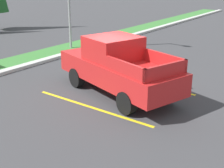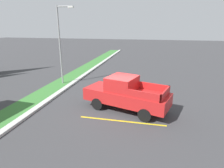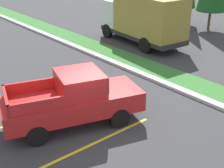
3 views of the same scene
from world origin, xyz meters
name	(u,v)px [view 3 (image 3 of 3)]	position (x,y,z in m)	size (l,w,h in m)	color
ground_plane	(89,122)	(0.00, 0.00, 0.00)	(120.00, 120.00, 0.00)	#38383A
parking_line_near	(54,109)	(-1.84, -0.50, 0.00)	(0.12, 4.80, 0.01)	yellow
parking_line_far	(99,141)	(1.26, -0.50, 0.00)	(0.12, 4.80, 0.01)	yellow
curb_strip	(172,87)	(0.00, 5.00, 0.07)	(56.00, 0.40, 0.15)	#B2B2AD
grass_median	(187,82)	(0.00, 6.10, 0.03)	(56.00, 1.80, 0.06)	#387533
pickup_truck_main	(74,100)	(-0.28, -0.45, 1.04)	(3.35, 5.54, 2.10)	black
cargo_truck_distant	(143,17)	(-6.24, 9.14, 1.85)	(6.98, 3.02, 3.40)	black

